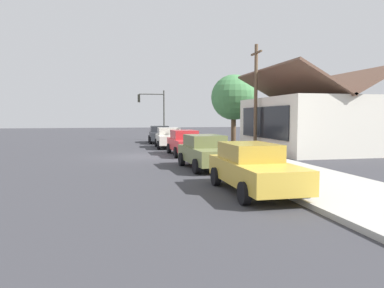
{
  "coord_description": "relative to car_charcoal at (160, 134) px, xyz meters",
  "views": [
    {
      "loc": [
        22.7,
        -1.61,
        2.49
      ],
      "look_at": [
        1.92,
        2.86,
        0.88
      ],
      "focal_mm": 34.13,
      "sensor_mm": 36.0,
      "label": 1
    }
  ],
  "objects": [
    {
      "name": "traffic_light_main",
      "position": [
        -4.0,
        -0.11,
        2.68
      ],
      "size": [
        0.37,
        2.79,
        5.2
      ],
      "color": "#383833",
      "rests_on": "ground"
    },
    {
      "name": "sidewalk_curb",
      "position": [
        11.49,
        2.95,
        -0.73
      ],
      "size": [
        60.0,
        4.2,
        0.16
      ],
      "primitive_type": "cube",
      "color": "#B2AFA8",
      "rests_on": "ground"
    },
    {
      "name": "fire_hydrant_red",
      "position": [
        18.69,
        1.55,
        -0.32
      ],
      "size": [
        0.22,
        0.22,
        0.71
      ],
      "color": "red",
      "rests_on": "sidewalk_curb"
    },
    {
      "name": "car_olive",
      "position": [
        17.41,
        0.06,
        -0.0
      ],
      "size": [
        4.43,
        2.24,
        1.59
      ],
      "rotation": [
        0.0,
        0.0,
        0.05
      ],
      "color": "olive",
      "rests_on": "ground"
    },
    {
      "name": "utility_pole_wooden",
      "position": [
        9.93,
        5.55,
        3.11
      ],
      "size": [
        1.8,
        0.24,
        7.5
      ],
      "color": "brown",
      "rests_on": "ground"
    },
    {
      "name": "car_cherry",
      "position": [
        11.14,
        0.25,
        -0.0
      ],
      "size": [
        4.46,
        1.94,
        1.59
      ],
      "rotation": [
        0.0,
        0.0,
        0.01
      ],
      "color": "red",
      "rests_on": "ground"
    },
    {
      "name": "storefront_building",
      "position": [
        10.61,
        9.33,
        1.22
      ],
      "size": [
        10.13,
        7.24,
        5.76
      ],
      "color": "silver",
      "rests_on": "ground"
    },
    {
      "name": "car_charcoal",
      "position": [
        0.0,
        0.0,
        0.0
      ],
      "size": [
        4.49,
        2.26,
        1.59
      ],
      "rotation": [
        0.0,
        0.0,
        -0.06
      ],
      "color": "#2D3035",
      "rests_on": "ground"
    },
    {
      "name": "car_ivory",
      "position": [
        5.53,
        0.05,
        0.0
      ],
      "size": [
        4.45,
        2.25,
        1.59
      ],
      "rotation": [
        0.0,
        0.0,
        -0.05
      ],
      "color": "silver",
      "rests_on": "ground"
    },
    {
      "name": "car_mustard",
      "position": [
        23.03,
        0.19,
        0.0
      ],
      "size": [
        4.73,
        2.0,
        1.59
      ],
      "rotation": [
        0.0,
        0.0,
        -0.0
      ],
      "color": "gold",
      "rests_on": "ground"
    },
    {
      "name": "shade_tree",
      "position": [
        2.86,
        6.31,
        3.36
      ],
      "size": [
        4.05,
        4.05,
        6.22
      ],
      "color": "brown",
      "rests_on": "ground"
    },
    {
      "name": "ground_plane",
      "position": [
        11.49,
        -2.65,
        -0.81
      ],
      "size": [
        120.0,
        120.0,
        0.0
      ],
      "primitive_type": "plane",
      "color": "#38383D"
    }
  ]
}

